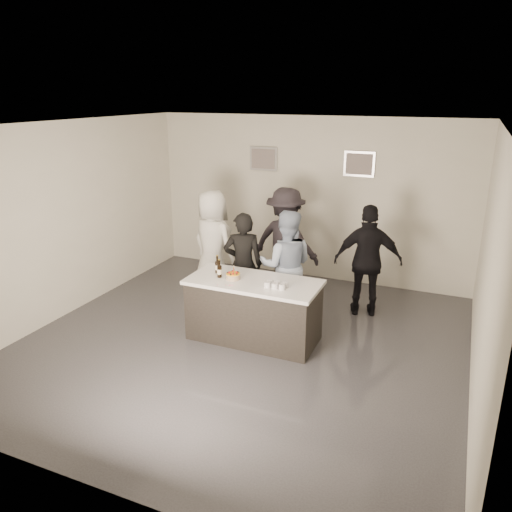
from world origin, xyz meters
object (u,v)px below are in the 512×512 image
person_main_black (243,265)px  person_main_blue (286,266)px  person_guest_left (213,244)px  person_guest_right (368,261)px  beer_bottle_a (217,264)px  cake (233,277)px  beer_bottle_b (219,269)px  bar_counter (254,310)px  person_guest_back (285,241)px

person_main_black → person_main_blue: (0.66, 0.14, 0.03)m
person_guest_left → person_guest_right: size_ratio=1.04×
beer_bottle_a → person_main_black: 0.68m
cake → beer_bottle_b: beer_bottle_b is taller
cake → person_main_black: size_ratio=0.12×
beer_bottle_b → person_main_black: (0.01, 0.79, -0.20)m
cake → person_guest_right: bearing=44.5°
beer_bottle_a → person_guest_right: (1.90, 1.42, -0.14)m
person_main_black → beer_bottle_a: bearing=56.4°
person_main_black → person_guest_right: 1.95m
person_guest_right → beer_bottle_b: bearing=27.6°
bar_counter → person_main_black: person_main_black is taller
person_main_blue → person_guest_right: bearing=-167.1°
person_guest_left → beer_bottle_b: bearing=141.6°
beer_bottle_b → person_main_black: 0.81m
person_main_black → bar_counter: bearing=101.0°
cake → person_guest_left: 1.68m
cake → person_main_blue: 1.03m
person_main_blue → beer_bottle_a: bearing=28.0°
beer_bottle_a → person_main_blue: person_main_blue is taller
beer_bottle_a → person_guest_left: size_ratio=0.14×
bar_counter → beer_bottle_b: size_ratio=7.15×
cake → person_main_blue: size_ratio=0.11×
person_main_black → person_guest_right: bearing=-179.7°
cake → person_guest_left: person_guest_left is taller
beer_bottle_a → person_guest_back: person_guest_back is taller
person_main_blue → person_guest_right: 1.29m
beer_bottle_b → person_guest_right: bearing=41.2°
bar_counter → person_main_blue: (0.17, 0.85, 0.42)m
person_main_black → person_guest_right: (1.78, 0.78, 0.06)m
beer_bottle_a → person_main_black: bearing=79.7°
person_guest_right → person_guest_back: person_guest_back is taller
bar_counter → person_guest_back: (-0.20, 1.84, 0.49)m
beer_bottle_b → person_guest_right: (1.79, 1.57, -0.14)m
bar_counter → beer_bottle_b: 0.77m
person_main_blue → beer_bottle_b: bearing=37.3°
person_main_blue → person_guest_left: 1.54m
beer_bottle_a → beer_bottle_b: size_ratio=1.00×
person_guest_back → beer_bottle_a: bearing=84.4°
person_main_black → person_guest_back: size_ratio=0.89×
person_guest_left → bar_counter: bearing=156.2°
cake → beer_bottle_a: (-0.32, 0.14, 0.09)m
cake → person_guest_right: 2.22m
bar_counter → beer_bottle_a: size_ratio=7.15×
beer_bottle_b → person_main_blue: person_main_blue is taller
person_main_blue → cake: bearing=46.5°
cake → person_guest_right: (1.58, 1.56, -0.05)m
beer_bottle_a → person_guest_back: 1.81m
bar_counter → beer_bottle_a: beer_bottle_a is taller
person_main_black → person_guest_back: person_guest_back is taller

